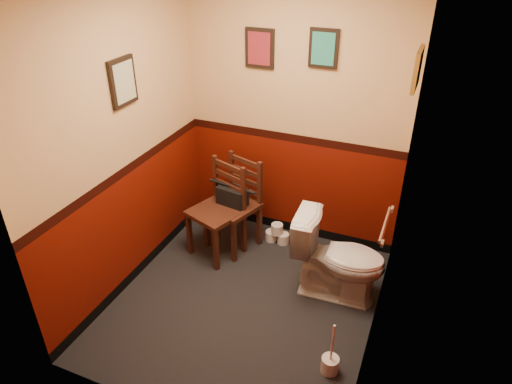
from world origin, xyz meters
The scene contains 16 objects.
floor centered at (0.00, 0.00, 0.00)m, with size 2.20×2.40×0.00m, color black.
wall_back centered at (0.00, 1.20, 1.35)m, with size 2.20×2.70×0.00m, color #5A0F05.
wall_front centered at (0.00, -1.20, 1.35)m, with size 2.20×2.70×0.00m, color #5A0F05.
wall_left centered at (-1.10, 0.00, 1.35)m, with size 2.40×2.70×0.00m, color #5A0F05.
wall_right centered at (1.10, 0.00, 1.35)m, with size 2.40×2.70×0.00m, color #5A0F05.
grab_bar centered at (1.07, 0.25, 0.95)m, with size 0.05×0.56×0.06m.
framed_print_back_a centered at (-0.35, 1.18, 1.95)m, with size 0.28×0.04×0.36m.
framed_print_back_b centered at (0.25, 1.18, 2.00)m, with size 0.26×0.04×0.34m.
framed_print_left centered at (-1.08, 0.10, 1.85)m, with size 0.04×0.30×0.38m.
framed_print_right centered at (1.08, 0.60, 2.05)m, with size 0.04×0.34×0.28m.
toilet centered at (0.72, 0.41, 0.40)m, with size 0.45×0.81×0.80m, color white.
toilet_brush centered at (0.89, -0.44, 0.08)m, with size 0.13×0.13×0.48m.
chair_left centered at (-0.54, 0.59, 0.49)m, with size 0.58×0.58×0.97m.
chair_right centered at (-0.44, 0.77, 0.48)m, with size 0.57×0.57×0.96m.
handbag centered at (-0.45, 0.72, 0.60)m, with size 0.32×0.19×0.22m.
tp_stack centered at (-0.05, 0.95, 0.09)m, with size 0.26×0.13×0.22m.
Camera 1 is at (1.26, -2.78, 2.91)m, focal length 32.00 mm.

